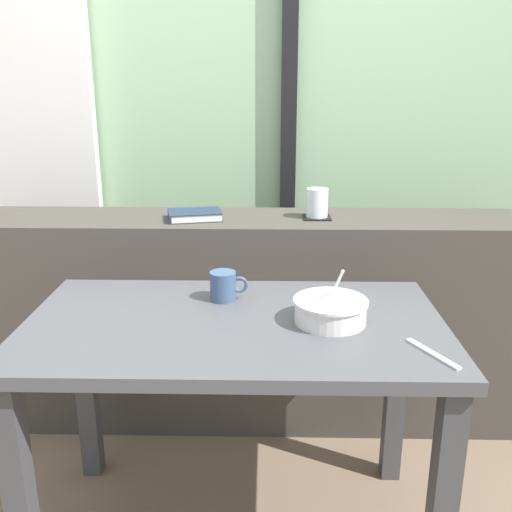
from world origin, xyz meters
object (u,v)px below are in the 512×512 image
object	(u,v)px
breakfast_table	(235,359)
closed_book	(194,215)
soup_bowl	(330,311)
juice_glass	(317,204)
coaster_square	(317,217)
ceramic_mug	(224,286)
fork_utensil	(432,354)

from	to	relation	value
breakfast_table	closed_book	distance (m)	0.69
breakfast_table	closed_book	world-z (taller)	closed_book
breakfast_table	soup_bowl	size ratio (longest dim) A/B	5.68
soup_bowl	juice_glass	bearing A→B (deg)	88.93
breakfast_table	coaster_square	bearing A→B (deg)	67.45
juice_glass	soup_bowl	world-z (taller)	juice_glass
juice_glass	ceramic_mug	size ratio (longest dim) A/B	0.92
ceramic_mug	soup_bowl	bearing A→B (deg)	-27.91
ceramic_mug	fork_utensil	bearing A→B (deg)	-33.42
ceramic_mug	breakfast_table	bearing A→B (deg)	-75.72
coaster_square	juice_glass	size ratio (longest dim) A/B	0.96
coaster_square	fork_utensil	distance (m)	0.86
juice_glass	ceramic_mug	world-z (taller)	juice_glass
coaster_square	juice_glass	bearing A→B (deg)	90.00
breakfast_table	fork_utensil	distance (m)	0.52
juice_glass	fork_utensil	bearing A→B (deg)	-75.90
breakfast_table	juice_glass	world-z (taller)	juice_glass
coaster_square	breakfast_table	bearing A→B (deg)	-112.55
breakfast_table	fork_utensil	size ratio (longest dim) A/B	6.58
breakfast_table	fork_utensil	bearing A→B (deg)	-21.49
coaster_square	ceramic_mug	xyz separation A→B (m)	(-0.30, -0.49, -0.09)
soup_bowl	ceramic_mug	size ratio (longest dim) A/B	1.75
juice_glass	closed_book	world-z (taller)	juice_glass
closed_book	ceramic_mug	bearing A→B (deg)	-73.11
breakfast_table	closed_book	xyz separation A→B (m)	(-0.18, 0.61, 0.26)
breakfast_table	juice_glass	bearing A→B (deg)	67.45
coaster_square	closed_book	bearing A→B (deg)	-176.30
juice_glass	fork_utensil	xyz separation A→B (m)	(0.21, -0.83, -0.18)
breakfast_table	ceramic_mug	bearing A→B (deg)	104.28
coaster_square	soup_bowl	bearing A→B (deg)	-91.07
breakfast_table	ceramic_mug	world-z (taller)	ceramic_mug
juice_glass	fork_utensil	size ratio (longest dim) A/B	0.61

